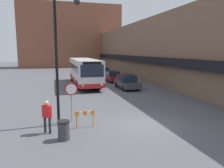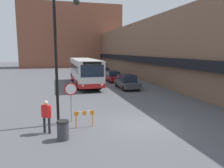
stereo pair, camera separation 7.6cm
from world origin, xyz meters
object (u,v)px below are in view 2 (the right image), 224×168
parked_car_middle (113,76)px  trash_bin (63,130)px  city_bus (84,71)px  stop_sign (71,94)px  pedestrian (46,114)px  construction_barricade (84,116)px  parked_car_front (127,82)px  parked_car_back (103,72)px  street_lamp (60,48)px

parked_car_middle → trash_bin: parked_car_middle is taller
city_bus → trash_bin: (-3.36, -17.06, -1.29)m
stop_sign → pedestrian: (-1.38, -1.59, -0.69)m
pedestrian → construction_barricade: (2.01, 0.40, -0.38)m
parked_car_front → trash_bin: bearing=-120.5°
city_bus → pedestrian: 16.52m
parked_car_middle → pedestrian: bearing=-114.7°
parked_car_middle → trash_bin: (-7.64, -19.37, -0.23)m
stop_sign → trash_bin: (-0.61, -2.68, -1.25)m
construction_barricade → parked_car_back: bearing=75.0°
parked_car_front → construction_barricade: size_ratio=4.00×
city_bus → parked_car_back: bearing=62.8°
pedestrian → parked_car_front: bearing=91.0°
parked_car_back → trash_bin: parked_car_back is taller
stop_sign → construction_barricade: 1.72m
parked_car_middle → stop_sign: size_ratio=1.95×
parked_car_front → parked_car_back: 12.41m
parked_car_back → construction_barricade: size_ratio=4.13×
street_lamp → city_bus: bearing=77.5°
trash_bin → construction_barricade: trash_bin is taller
city_bus → stop_sign: (-2.75, -14.38, -0.04)m
pedestrian → parked_car_middle: bearing=101.5°
parked_car_back → pedestrian: pedestrian is taller
city_bus → construction_barricade: (-2.13, -15.58, -1.11)m
parked_car_middle → stop_sign: stop_sign is taller
parked_car_middle → street_lamp: size_ratio=0.65×
city_bus → parked_car_back: city_bus is taller
parked_car_back → trash_bin: (-7.64, -25.39, -0.25)m
parked_car_back → street_lamp: bearing=-108.1°
parked_car_front → street_lamp: bearing=-125.3°
city_bus → parked_car_front: bearing=-43.5°
stop_sign → trash_bin: bearing=-102.8°
street_lamp → construction_barricade: (1.15, -0.82, -3.74)m
parked_car_front → street_lamp: 13.59m
street_lamp → trash_bin: (-0.08, -2.30, -3.93)m
stop_sign → street_lamp: (-0.53, -0.38, 2.68)m
parked_car_middle → trash_bin: bearing=-111.5°
street_lamp → pedestrian: size_ratio=4.16×
stop_sign → trash_bin: 3.02m
parked_car_front → stop_sign: size_ratio=1.84×
parked_car_front → city_bus: bearing=136.5°
parked_car_middle → construction_barricade: (-6.41, -17.89, -0.04)m
parked_car_front → parked_car_back: bearing=90.0°
city_bus → construction_barricade: city_bus is taller
trash_bin → construction_barricade: 1.94m
parked_car_back → stop_sign: (-7.03, -22.71, 1.00)m
stop_sign → parked_car_back: bearing=72.8°
city_bus → parked_car_middle: 4.98m
stop_sign → construction_barricade: bearing=-62.5°
city_bus → parked_car_middle: city_bus is taller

